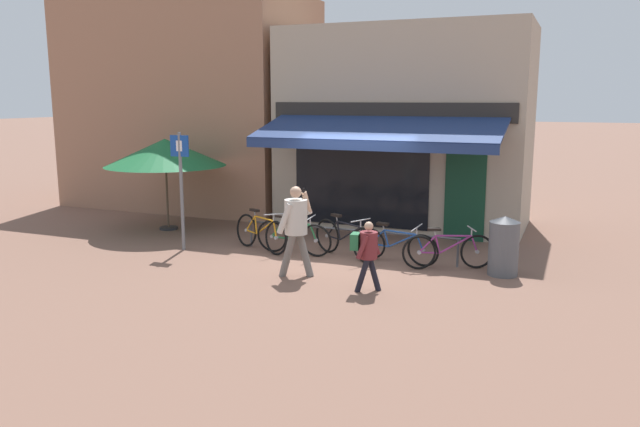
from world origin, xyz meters
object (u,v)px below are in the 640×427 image
pedestrian_child (367,248)px  cafe_parasol (165,153)px  bicycle_purple (448,251)px  bicycle_green (293,237)px  bicycle_black (345,239)px  bicycle_blue (396,245)px  pedestrian_adult (296,222)px  litter_bin (504,246)px  bicycle_orange (261,233)px  parking_sign (181,179)px

pedestrian_child → cafe_parasol: size_ratio=0.41×
bicycle_purple → bicycle_green: bearing=156.2°
bicycle_black → cafe_parasol: cafe_parasol is taller
bicycle_blue → cafe_parasol: (-6.04, 0.93, 1.54)m
bicycle_blue → cafe_parasol: cafe_parasol is taller
bicycle_blue → cafe_parasol: 6.30m
pedestrian_adult → pedestrian_child: size_ratio=1.39×
bicycle_purple → litter_bin: size_ratio=1.47×
pedestrian_child → cafe_parasol: 6.83m
bicycle_green → bicycle_blue: (2.13, 0.18, -0.02)m
bicycle_blue → bicycle_purple: size_ratio=1.09×
pedestrian_adult → pedestrian_child: (1.45, -0.36, -0.27)m
cafe_parasol → pedestrian_child: bearing=-25.4°
bicycle_green → pedestrian_child: size_ratio=1.41×
litter_bin → cafe_parasol: cafe_parasol is taller
bicycle_blue → pedestrian_adult: (-1.41, -1.59, 0.65)m
bicycle_orange → pedestrian_adult: bearing=-19.6°
bicycle_orange → bicycle_green: bearing=19.4°
bicycle_green → bicycle_purple: bearing=3.1°
pedestrian_adult → bicycle_purple: bearing=38.2°
bicycle_black → cafe_parasol: (-4.98, 0.92, 1.50)m
bicycle_green → pedestrian_adult: pedestrian_adult is taller
bicycle_green → bicycle_blue: bicycle_green is taller
bicycle_black → parking_sign: size_ratio=0.66×
pedestrian_adult → litter_bin: (3.44, 1.51, -0.45)m
bicycle_black → litter_bin: litter_bin is taller
bicycle_orange → parking_sign: bearing=-134.1°
litter_bin → bicycle_black: bearing=178.2°
bicycle_green → bicycle_blue: bearing=5.6°
pedestrian_child → litter_bin: size_ratio=1.10×
bicycle_blue → bicycle_green: bearing=-166.1°
bicycle_blue → pedestrian_child: size_ratio=1.46×
bicycle_orange → pedestrian_child: pedestrian_child is taller
cafe_parasol → pedestrian_adult: bearing=-28.6°
bicycle_orange → pedestrian_adult: 2.21m
bicycle_purple → pedestrian_child: size_ratio=1.34×
litter_bin → cafe_parasol: size_ratio=0.38×
pedestrian_child → parking_sign: parking_sign is taller
bicycle_black → pedestrian_child: size_ratio=1.38×
bicycle_purple → parking_sign: parking_sign is taller
parking_sign → litter_bin: bearing=5.4°
bicycle_green → pedestrian_adult: size_ratio=1.02×
pedestrian_child → bicycle_purple: bearing=56.0°
bicycle_blue → parking_sign: parking_sign is taller
bicycle_black → pedestrian_child: (1.10, -1.97, 0.35)m
bicycle_orange → parking_sign: size_ratio=0.65×
parking_sign → bicycle_green: bearing=12.4°
bicycle_black → litter_bin: (3.09, -0.10, 0.16)m
bicycle_black → pedestrian_adult: size_ratio=0.99×
bicycle_orange → cafe_parasol: cafe_parasol is taller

